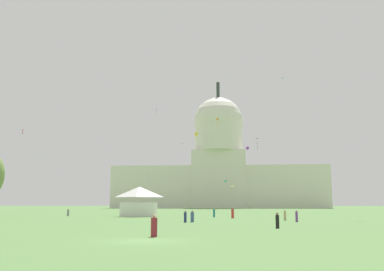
% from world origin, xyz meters
% --- Properties ---
extents(ground_plane, '(800.00, 800.00, 0.00)m').
position_xyz_m(ground_plane, '(0.00, 0.00, 0.00)').
color(ground_plane, '#567F42').
extents(capitol_building, '(112.07, 26.39, 68.08)m').
position_xyz_m(capitol_building, '(0.84, 197.94, 21.90)').
color(capitol_building, silver).
rests_on(capitol_building, ground_plane).
extents(event_tent, '(6.97, 5.68, 5.64)m').
position_xyz_m(event_tent, '(-11.34, 52.33, 2.83)').
color(event_tent, white).
rests_on(event_tent, ground_plane).
extents(person_purple_mid_left, '(0.42, 0.42, 1.56)m').
position_xyz_m(person_purple_mid_left, '(14.83, 30.82, 0.72)').
color(person_purple_mid_left, '#703D93').
rests_on(person_purple_mid_left, ground_plane).
extents(person_denim_lawn_far_right, '(0.67, 0.67, 1.57)m').
position_xyz_m(person_denim_lawn_far_right, '(0.80, 29.17, 0.70)').
color(person_denim_lawn_far_right, '#3D5684').
rests_on(person_denim_lawn_far_right, ground_plane).
extents(person_grey_near_tree_east, '(0.59, 0.59, 1.45)m').
position_xyz_m(person_grey_near_tree_east, '(-26.36, 55.45, 0.65)').
color(person_grey_near_tree_east, gray).
rests_on(person_grey_near_tree_east, ground_plane).
extents(person_teal_edge_west, '(0.45, 0.45, 1.66)m').
position_xyz_m(person_teal_edge_west, '(3.03, 50.05, 0.76)').
color(person_teal_edge_west, '#1E757A').
rests_on(person_teal_edge_west, ground_plane).
extents(person_black_deep_crowd, '(0.51, 0.51, 1.57)m').
position_xyz_m(person_black_deep_crowd, '(10.54, 15.44, 0.73)').
color(person_black_deep_crowd, black).
rests_on(person_black_deep_crowd, ground_plane).
extents(person_tan_back_right, '(0.37, 0.37, 1.48)m').
position_xyz_m(person_tan_back_right, '(13.95, 36.00, 0.68)').
color(person_tan_back_right, tan).
rests_on(person_tan_back_right, ground_plane).
extents(person_navy_back_center, '(0.51, 0.51, 1.55)m').
position_xyz_m(person_navy_back_center, '(-0.02, 27.88, 0.71)').
color(person_navy_back_center, navy).
rests_on(person_navy_back_center, ground_plane).
extents(person_maroon_aisle_center, '(0.56, 0.56, 1.64)m').
position_xyz_m(person_maroon_aisle_center, '(0.07, 3.44, 0.74)').
color(person_maroon_aisle_center, maroon).
rests_on(person_maroon_aisle_center, ground_plane).
extents(person_red_front_center, '(0.53, 0.53, 1.75)m').
position_xyz_m(person_red_front_center, '(6.35, 44.77, 0.79)').
color(person_red_front_center, red).
rests_on(person_red_front_center, ground_plane).
extents(kite_turquoise_low, '(0.96, 0.98, 0.81)m').
position_xyz_m(kite_turquoise_low, '(4.58, 165.10, 12.39)').
color(kite_turquoise_low, teal).
extents(kite_orange_mid, '(0.95, 0.47, 3.67)m').
position_xyz_m(kite_orange_mid, '(1.93, 133.63, 34.34)').
color(kite_orange_mid, orange).
extents(kite_violet_mid, '(1.20, 1.17, 1.12)m').
position_xyz_m(kite_violet_mid, '(12.88, 125.62, 22.27)').
color(kite_violet_mid, purple).
extents(kite_pink_mid, '(0.36, 0.77, 1.28)m').
position_xyz_m(kite_pink_mid, '(-39.92, 61.40, 18.34)').
color(kite_pink_mid, pink).
extents(kite_blue_mid, '(0.74, 1.08, 0.29)m').
position_xyz_m(kite_blue_mid, '(-10.70, 120.08, 23.18)').
color(kite_blue_mid, blue).
extents(kite_white_low, '(0.99, 1.73, 0.18)m').
position_xyz_m(kite_white_low, '(-28.49, 44.87, 10.79)').
color(kite_white_low, white).
extents(kite_green_high, '(1.07, 1.84, 0.19)m').
position_xyz_m(kite_green_high, '(27.17, 136.15, 50.98)').
color(kite_green_high, green).
extents(kite_magenta_high, '(0.42, 0.85, 2.86)m').
position_xyz_m(kite_magenta_high, '(-24.72, 148.85, 42.58)').
color(kite_magenta_high, '#D1339E').
extents(kite_yellow_mid, '(1.23, 0.81, 2.36)m').
position_xyz_m(kite_yellow_mid, '(-3.69, 97.45, 22.98)').
color(kite_yellow_mid, yellow).
extents(kite_gold_low, '(1.53, 1.31, 2.44)m').
position_xyz_m(kite_gold_low, '(7.12, 138.83, 8.50)').
color(kite_gold_low, gold).
extents(kite_black_mid, '(1.18, 0.94, 3.91)m').
position_xyz_m(kite_black_mid, '(16.78, 132.19, 25.94)').
color(kite_black_mid, black).
extents(kite_cyan_low, '(1.15, 1.47, 2.47)m').
position_xyz_m(kite_cyan_low, '(-22.84, 123.40, 13.28)').
color(kite_cyan_low, '#33BCDB').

